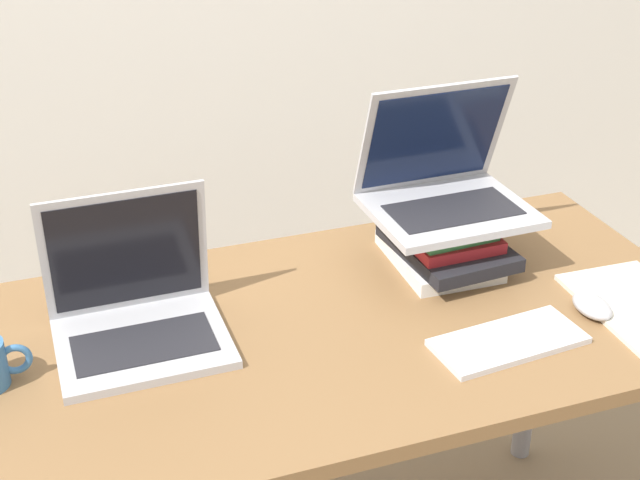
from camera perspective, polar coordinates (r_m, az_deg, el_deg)
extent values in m
cube|color=brown|center=(1.66, -1.41, -6.17)|extent=(1.59, 0.72, 0.03)
cylinder|color=gray|center=(2.38, 13.57, -6.45)|extent=(0.05, 0.05, 0.73)
cube|color=#B2B2B7|center=(1.63, -11.27, -6.50)|extent=(0.30, 0.25, 0.02)
cube|color=#232328|center=(1.62, -11.21, -6.52)|extent=(0.25, 0.13, 0.00)
cube|color=#B2B2B7|center=(1.66, -12.34, -0.68)|extent=(0.30, 0.03, 0.25)
cube|color=black|center=(1.66, -12.32, -0.77)|extent=(0.27, 0.03, 0.22)
cube|color=white|center=(1.88, 7.60, -0.99)|extent=(0.19, 0.25, 0.03)
cube|color=black|center=(1.86, 8.18, -0.40)|extent=(0.22, 0.28, 0.03)
cube|color=maroon|center=(1.85, 7.95, 0.42)|extent=(0.18, 0.21, 0.02)
cube|color=#33753D|center=(1.84, 7.70, 1.32)|extent=(0.17, 0.21, 0.03)
cube|color=#B2B2B7|center=(1.82, 8.27, 1.88)|extent=(0.32, 0.26, 0.02)
cube|color=#232328|center=(1.81, 8.51, 1.94)|extent=(0.26, 0.14, 0.00)
cube|color=#B2B2B7|center=(1.84, 7.28, 6.61)|extent=(0.32, 0.10, 0.25)
cube|color=#0F1938|center=(1.84, 7.34, 6.52)|extent=(0.29, 0.08, 0.21)
cube|color=silver|center=(1.65, 11.97, -6.37)|extent=(0.29, 0.15, 0.01)
cube|color=silver|center=(1.64, 12.00, -6.16)|extent=(0.26, 0.12, 0.00)
ellipsoid|color=#B2B2B7|center=(1.77, 17.02, -4.05)|extent=(0.06, 0.10, 0.03)
cube|color=silver|center=(1.82, 19.73, -4.00)|extent=(0.20, 0.30, 0.01)
torus|color=teal|center=(1.59, -18.94, -7.23)|extent=(0.06, 0.01, 0.06)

